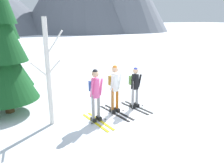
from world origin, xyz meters
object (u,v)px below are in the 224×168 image
object	(u,v)px
pine_tree_near	(10,52)
birch_tree_slender	(48,73)
pine_tree_mid	(1,46)
skier_in_pink	(95,92)
skier_in_black	(135,85)
skier_in_white	(115,86)

from	to	relation	value
pine_tree_near	birch_tree_slender	size ratio (longest dim) A/B	1.25
pine_tree_mid	birch_tree_slender	world-z (taller)	pine_tree_mid
skier_in_pink	pine_tree_near	world-z (taller)	pine_tree_near
skier_in_pink	pine_tree_mid	xyz separation A→B (m)	(-2.80, 2.03, 1.47)
skier_in_pink	birch_tree_slender	distance (m)	1.66
pine_tree_near	skier_in_black	bearing A→B (deg)	-39.13
skier_in_black	birch_tree_slender	size ratio (longest dim) A/B	0.47
skier_in_pink	skier_in_white	world-z (taller)	skier_in_pink
skier_in_black	pine_tree_near	world-z (taller)	pine_tree_near
pine_tree_mid	skier_in_pink	bearing A→B (deg)	-35.93
skier_in_white	skier_in_black	world-z (taller)	skier_in_white
pine_tree_near	birch_tree_slender	distance (m)	4.08
pine_tree_near	birch_tree_slender	xyz separation A→B (m)	(1.17, -3.90, -0.21)
skier_in_white	birch_tree_slender	size ratio (longest dim) A/B	0.52
skier_in_pink	skier_in_black	xyz separation A→B (m)	(1.86, 0.62, -0.15)
pine_tree_mid	birch_tree_slender	size ratio (longest dim) A/B	1.58
skier_in_white	birch_tree_slender	bearing A→B (deg)	-177.55
pine_tree_near	birch_tree_slender	bearing A→B (deg)	-73.23
skier_in_pink	pine_tree_mid	size ratio (longest dim) A/B	0.34
skier_in_black	skier_in_pink	bearing A→B (deg)	-161.53
skier_in_pink	birch_tree_slender	size ratio (longest dim) A/B	0.53
pine_tree_near	pine_tree_mid	size ratio (longest dim) A/B	0.79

